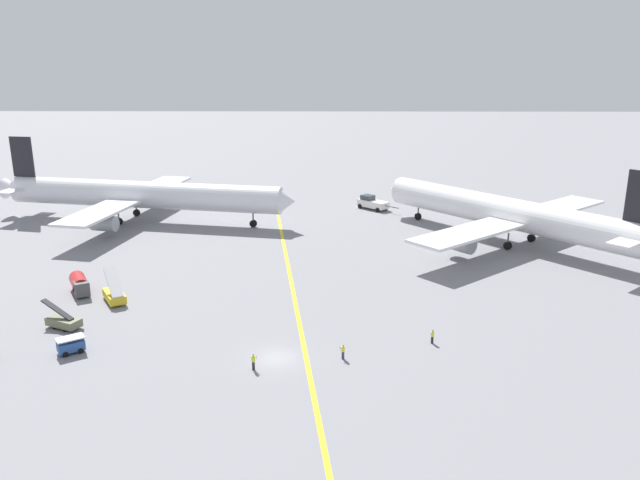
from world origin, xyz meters
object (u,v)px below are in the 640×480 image
airliner_at_gate_left (141,195)px  gse_fuel_bowser_stubby (80,284)px  ground_crew_ramp_agent_by_cones (253,361)px  gse_belt_loader_portside (63,321)px  airliner_being_pushed (507,214)px  ground_crew_wing_walker_right (343,351)px  ground_crew_marshaller_foreground (432,336)px  pushback_tug (372,203)px  gse_baggage_cart_near_cluster (71,345)px  gse_stair_truck_yellow (114,294)px

airliner_at_gate_left → gse_fuel_bowser_stubby: airliner_at_gate_left is taller
ground_crew_ramp_agent_by_cones → gse_belt_loader_portside: bearing=157.0°
gse_fuel_bowser_stubby → gse_belt_loader_portside: (2.17, -10.67, -0.51)m
airliner_being_pushed → ground_crew_ramp_agent_by_cones: airliner_being_pushed is taller
ground_crew_wing_walker_right → ground_crew_ramp_agent_by_cones: 9.16m
airliner_being_pushed → gse_belt_loader_portside: size_ratio=8.60×
ground_crew_marshaller_foreground → ground_crew_ramp_agent_by_cones: size_ratio=0.90×
gse_belt_loader_portside → airliner_being_pushed: bearing=30.5°
pushback_tug → gse_baggage_cart_near_cluster: size_ratio=2.53×
gse_belt_loader_portside → ground_crew_wing_walker_right: size_ratio=3.08×
gse_fuel_bowser_stubby → gse_stair_truck_yellow: size_ratio=1.06×
airliner_at_gate_left → gse_stair_truck_yellow: (7.84, -40.00, -3.96)m
ground_crew_wing_walker_right → gse_belt_loader_portside: bearing=167.2°
gse_baggage_cart_near_cluster → ground_crew_wing_walker_right: size_ratio=1.94×
gse_baggage_cart_near_cluster → ground_crew_marshaller_foreground: size_ratio=2.02×
gse_baggage_cart_near_cluster → gse_stair_truck_yellow: size_ratio=0.64×
gse_stair_truck_yellow → ground_crew_ramp_agent_by_cones: size_ratio=2.82×
gse_fuel_bowser_stubby → ground_crew_marshaller_foreground: bearing=-18.1°
airliner_being_pushed → pushback_tug: size_ratio=5.40×
airliner_at_gate_left → gse_belt_loader_portside: airliner_at_gate_left is taller
pushback_tug → ground_crew_wing_walker_right: bearing=-96.5°
airliner_at_gate_left → ground_crew_ramp_agent_by_cones: 63.69m
ground_crew_ramp_agent_by_cones → pushback_tug: bearing=76.5°
gse_fuel_bowser_stubby → gse_baggage_cart_near_cluster: (5.46, -16.81, -0.47)m
airliner_being_pushed → gse_belt_loader_portside: airliner_being_pushed is taller
airliner_being_pushed → gse_stair_truck_yellow: 62.50m
gse_fuel_bowser_stubby → gse_stair_truck_yellow: 6.09m
gse_belt_loader_portside → ground_crew_ramp_agent_by_cones: gse_belt_loader_portside is taller
gse_baggage_cart_near_cluster → ground_crew_marshaller_foreground: bearing=4.1°
gse_baggage_cart_near_cluster → gse_stair_truck_yellow: gse_stair_truck_yellow is taller
pushback_tug → gse_stair_truck_yellow: bearing=-125.4°
airliner_at_gate_left → gse_fuel_bowser_stubby: bearing=-86.2°
gse_fuel_bowser_stubby → gse_baggage_cart_near_cluster: 17.68m
ground_crew_wing_walker_right → ground_crew_marshaller_foreground: (9.66, 3.72, -0.04)m
gse_baggage_cart_near_cluster → gse_belt_loader_portside: size_ratio=0.63×
gse_baggage_cart_near_cluster → ground_crew_marshaller_foreground: 37.93m
airliner_at_gate_left → airliner_being_pushed: 65.27m
pushback_tug → airliner_being_pushed: bearing=-48.5°
gse_stair_truck_yellow → ground_crew_ramp_agent_by_cones: gse_stair_truck_yellow is taller
pushback_tug → gse_stair_truck_yellow: 61.65m
gse_baggage_cart_near_cluster → airliner_at_gate_left: bearing=98.3°
airliner_being_pushed → gse_belt_loader_portside: (-59.37, -35.00, -4.03)m
gse_baggage_cart_near_cluster → ground_crew_wing_walker_right: 28.20m
airliner_being_pushed → pushback_tug: (-20.47, 23.11, -3.59)m
pushback_tug → gse_belt_loader_portside: size_ratio=1.59×
ground_crew_ramp_agent_by_cones → airliner_being_pushed: bearing=50.5°
pushback_tug → ground_crew_marshaller_foreground: 61.61m
gse_fuel_bowser_stubby → ground_crew_marshaller_foreground: (43.29, -14.12, -0.53)m
gse_baggage_cart_near_cluster → gse_belt_loader_portside: bearing=118.2°
gse_fuel_bowser_stubby → ground_crew_marshaller_foreground: gse_fuel_bowser_stubby is taller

